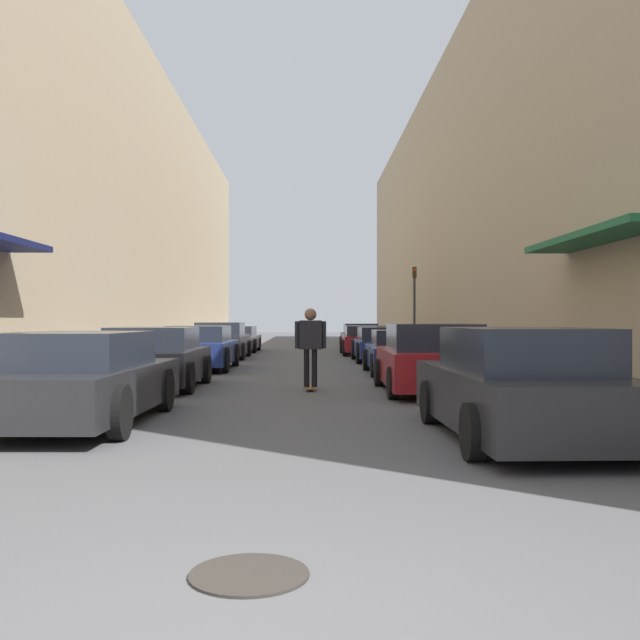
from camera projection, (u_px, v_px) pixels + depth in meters
name	position (u px, v px, depth m)	size (l,w,h in m)	color
ground	(297.00, 364.00, 23.86)	(114.33, 114.33, 0.00)	#515154
curb_strip_left	(180.00, 354.00, 28.97)	(1.80, 51.97, 0.12)	gray
curb_strip_right	(417.00, 354.00, 29.14)	(1.80, 51.97, 0.12)	gray
building_row_left	(109.00, 208.00, 28.91)	(4.90, 51.97, 12.00)	tan
building_row_right	(487.00, 209.00, 29.18)	(4.90, 51.97, 12.02)	tan
parked_car_left_0	(82.00, 380.00, 10.03)	(1.93, 4.53, 1.31)	#232326
parked_car_left_1	(155.00, 359.00, 15.27)	(2.01, 3.97, 1.32)	black
parked_car_left_2	(200.00, 348.00, 20.98)	(1.97, 4.44, 1.29)	navy
parked_car_left_3	(221.00, 341.00, 27.11)	(2.00, 4.69, 1.37)	#232326
parked_car_left_4	(236.00, 339.00, 32.45)	(2.06, 4.48, 1.17)	#515459
parked_car_right_0	(520.00, 387.00, 8.74)	(1.93, 4.38, 1.38)	#232326
parked_car_right_1	(431.00, 360.00, 14.45)	(2.05, 4.20, 1.39)	maroon
parked_car_right_2	(402.00, 352.00, 19.38)	(1.94, 4.01, 1.19)	navy
parked_car_right_3	(383.00, 344.00, 24.97)	(2.01, 4.25, 1.22)	navy
parked_car_right_4	(366.00, 340.00, 29.80)	(2.04, 4.13, 1.22)	maroon
parked_car_right_5	(360.00, 337.00, 35.25)	(1.92, 4.04, 1.27)	#232326
skateboarder	(310.00, 340.00, 14.83)	(0.66, 0.78, 1.71)	brown
manhole_cover	(249.00, 574.00, 4.12)	(0.70, 0.70, 0.02)	#332D28
traffic_light	(414.00, 300.00, 28.86)	(0.16, 0.22, 3.48)	#2D2D2D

